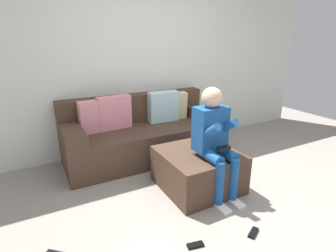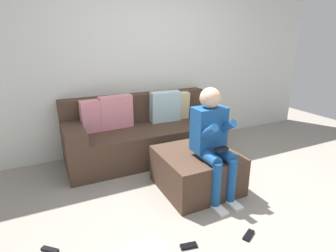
{
  "view_description": "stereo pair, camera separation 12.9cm",
  "coord_description": "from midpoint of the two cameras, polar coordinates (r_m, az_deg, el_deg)",
  "views": [
    {
      "loc": [
        -1.61,
        -1.74,
        1.64
      ],
      "look_at": [
        -0.15,
        1.0,
        0.61
      ],
      "focal_mm": 28.38,
      "sensor_mm": 36.0,
      "label": 1
    },
    {
      "loc": [
        -1.49,
        -1.8,
        1.64
      ],
      "look_at": [
        -0.15,
        1.0,
        0.61
      ],
      "focal_mm": 28.38,
      "sensor_mm": 36.0,
      "label": 2
    }
  ],
  "objects": [
    {
      "name": "ground_plane",
      "position": [
        2.87,
        11.26,
        -16.94
      ],
      "size": [
        8.02,
        8.02,
        0.0
      ],
      "primitive_type": "plane",
      "color": "gray"
    },
    {
      "name": "wall_back",
      "position": [
        4.09,
        -5.67,
        12.58
      ],
      "size": [
        6.17,
        0.1,
        2.47
      ],
      "primitive_type": "cube",
      "color": "silver",
      "rests_on": "ground_plane"
    },
    {
      "name": "remote_near_ottoman",
      "position": [
        2.61,
        16.41,
        -21.15
      ],
      "size": [
        0.16,
        0.12,
        0.02
      ],
      "primitive_type": "cube",
      "rotation": [
        0.0,
        0.0,
        0.48
      ],
      "color": "black",
      "rests_on": "ground_plane"
    },
    {
      "name": "person_seated",
      "position": [
        2.8,
        8.63,
        -2.1
      ],
      "size": [
        0.34,
        0.59,
        1.17
      ],
      "color": "#194C8C",
      "rests_on": "ground_plane"
    },
    {
      "name": "ottoman",
      "position": [
        3.08,
        5.2,
        -9.27
      ],
      "size": [
        0.82,
        0.82,
        0.43
      ],
      "primitive_type": "cube",
      "color": "#473326",
      "rests_on": "ground_plane"
    },
    {
      "name": "couch_sectional",
      "position": [
        3.81,
        -6.59,
        -1.6
      ],
      "size": [
        2.16,
        0.85,
        0.91
      ],
      "color": "#473326",
      "rests_on": "ground_plane"
    },
    {
      "name": "remote_by_storage_bin",
      "position": [
        2.42,
        4.21,
        -24.18
      ],
      "size": [
        0.15,
        0.08,
        0.02
      ],
      "primitive_type": "cube",
      "rotation": [
        0.0,
        0.0,
        -0.19
      ],
      "color": "black",
      "rests_on": "ground_plane"
    }
  ]
}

